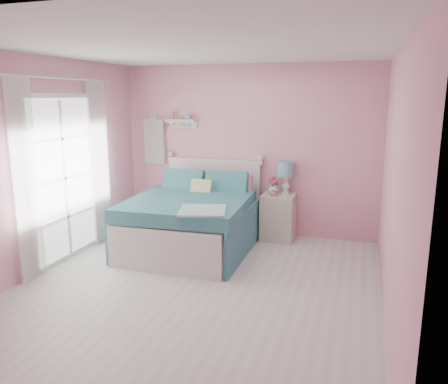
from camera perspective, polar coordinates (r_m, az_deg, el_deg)
The scene contains 13 objects.
floor at distance 5.06m, azimuth -3.68°, elevation -12.40°, with size 4.50×4.50×0.00m, color beige.
room_shell at distance 4.63m, azimuth -3.95°, elevation 5.72°, with size 4.50×4.50×4.50m.
bed at distance 6.19m, azimuth -4.07°, elevation -3.79°, with size 1.65×2.03×1.16m.
nightstand at distance 6.61m, azimuth 7.06°, elevation -3.26°, with size 0.48×0.47×0.69m.
table_lamp at distance 6.56m, azimuth 8.10°, elevation 2.69°, with size 0.24×0.24×0.48m.
vase at distance 6.55m, azimuth 6.46°, elevation 0.46°, with size 0.16×0.16×0.17m, color silver.
teacup at distance 6.39m, azimuth 6.54°, elevation -0.23°, with size 0.11×0.11×0.08m, color tan.
roses at distance 6.52m, azimuth 6.46°, elevation 1.49°, with size 0.14×0.11×0.12m.
wall_shelf at distance 7.04m, azimuth -5.63°, elevation 9.17°, with size 0.50×0.15×0.25m.
hanging_dress at distance 7.26m, azimuth -9.09°, elevation 6.52°, with size 0.34×0.03×0.72m, color white.
french_door at distance 6.03m, azimuth -20.16°, elevation 1.63°, with size 0.04×1.32×2.16m.
curtain_near at distance 5.42m, azimuth -24.58°, elevation 1.27°, with size 0.04×0.40×2.32m, color white.
curtain_far at distance 6.58m, azimuth -15.95°, elevation 3.68°, with size 0.04×0.40×2.32m, color white.
Camera 1 is at (1.68, -4.28, 2.11)m, focal length 35.00 mm.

